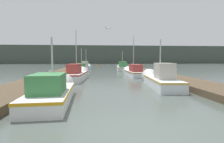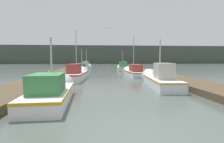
{
  "view_description": "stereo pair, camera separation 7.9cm",
  "coord_description": "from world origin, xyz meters",
  "px_view_note": "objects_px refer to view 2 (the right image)",
  "views": [
    {
      "loc": [
        -1.09,
        -4.11,
        1.92
      ],
      "look_at": [
        0.4,
        13.2,
        0.66
      ],
      "focal_mm": 28.0,
      "sensor_mm": 36.0,
      "label": 1
    },
    {
      "loc": [
        -1.01,
        -4.12,
        1.92
      ],
      "look_at": [
        0.4,
        13.2,
        0.66
      ],
      "focal_mm": 28.0,
      "sensor_mm": 36.0,
      "label": 2
    }
  ],
  "objects_px": {
    "fishing_boat_3": "(133,72)",
    "mooring_piling_2": "(132,67)",
    "fishing_boat_0": "(53,91)",
    "mooring_piling_0": "(74,70)",
    "fishing_boat_4": "(82,70)",
    "fishing_boat_1": "(158,79)",
    "fishing_boat_5": "(123,67)",
    "fishing_boat_6": "(87,67)",
    "mooring_piling_3": "(51,80)",
    "mooring_piling_1": "(67,73)",
    "channel_buoy": "(99,66)",
    "seagull_lead": "(108,28)",
    "fishing_boat_2": "(77,74)"
  },
  "relations": [
    {
      "from": "fishing_boat_3",
      "to": "mooring_piling_2",
      "type": "relative_size",
      "value": 4.82
    },
    {
      "from": "fishing_boat_0",
      "to": "fishing_boat_3",
      "type": "relative_size",
      "value": 0.94
    },
    {
      "from": "mooring_piling_0",
      "to": "fishing_boat_4",
      "type": "bearing_deg",
      "value": 58.15
    },
    {
      "from": "fishing_boat_0",
      "to": "mooring_piling_2",
      "type": "distance_m",
      "value": 20.36
    },
    {
      "from": "fishing_boat_1",
      "to": "fishing_boat_5",
      "type": "bearing_deg",
      "value": 95.68
    },
    {
      "from": "fishing_boat_1",
      "to": "fishing_boat_6",
      "type": "height_order",
      "value": "fishing_boat_6"
    },
    {
      "from": "mooring_piling_0",
      "to": "fishing_boat_5",
      "type": "bearing_deg",
      "value": 42.07
    },
    {
      "from": "fishing_boat_1",
      "to": "fishing_boat_3",
      "type": "relative_size",
      "value": 1.1
    },
    {
      "from": "mooring_piling_3",
      "to": "fishing_boat_0",
      "type": "bearing_deg",
      "value": -73.3
    },
    {
      "from": "mooring_piling_1",
      "to": "channel_buoy",
      "type": "xyz_separation_m",
      "value": [
        3.45,
        23.11,
        -0.34
      ]
    },
    {
      "from": "mooring_piling_2",
      "to": "fishing_boat_0",
      "type": "bearing_deg",
      "value": -111.71
    },
    {
      "from": "fishing_boat_0",
      "to": "fishing_boat_5",
      "type": "xyz_separation_m",
      "value": [
        6.27,
        20.97,
        0.04
      ]
    },
    {
      "from": "fishing_boat_1",
      "to": "channel_buoy",
      "type": "bearing_deg",
      "value": 103.01
    },
    {
      "from": "mooring_piling_1",
      "to": "seagull_lead",
      "type": "bearing_deg",
      "value": -48.27
    },
    {
      "from": "fishing_boat_5",
      "to": "mooring_piling_0",
      "type": "xyz_separation_m",
      "value": [
        -7.26,
        -6.55,
        0.02
      ]
    },
    {
      "from": "mooring_piling_3",
      "to": "seagull_lead",
      "type": "height_order",
      "value": "seagull_lead"
    },
    {
      "from": "seagull_lead",
      "to": "fishing_boat_2",
      "type": "bearing_deg",
      "value": -62.91
    },
    {
      "from": "fishing_boat_0",
      "to": "fishing_boat_3",
      "type": "distance_m",
      "value": 13.01
    },
    {
      "from": "fishing_boat_0",
      "to": "seagull_lead",
      "type": "relative_size",
      "value": 10.08
    },
    {
      "from": "mooring_piling_2",
      "to": "seagull_lead",
      "type": "height_order",
      "value": "seagull_lead"
    },
    {
      "from": "mooring_piling_2",
      "to": "seagull_lead",
      "type": "distance_m",
      "value": 14.59
    },
    {
      "from": "channel_buoy",
      "to": "mooring_piling_1",
      "type": "bearing_deg",
      "value": -98.5
    },
    {
      "from": "mooring_piling_1",
      "to": "seagull_lead",
      "type": "distance_m",
      "value": 7.09
    },
    {
      "from": "fishing_boat_3",
      "to": "mooring_piling_1",
      "type": "height_order",
      "value": "fishing_boat_3"
    },
    {
      "from": "fishing_boat_4",
      "to": "mooring_piling_0",
      "type": "relative_size",
      "value": 5.16
    },
    {
      "from": "fishing_boat_1",
      "to": "fishing_boat_3",
      "type": "xyz_separation_m",
      "value": [
        -0.28,
        7.64,
        -0.04
      ]
    },
    {
      "from": "fishing_boat_5",
      "to": "seagull_lead",
      "type": "xyz_separation_m",
      "value": [
        -3.36,
        -15.4,
        3.84
      ]
    },
    {
      "from": "fishing_boat_0",
      "to": "fishing_boat_5",
      "type": "height_order",
      "value": "fishing_boat_5"
    },
    {
      "from": "mooring_piling_3",
      "to": "seagull_lead",
      "type": "distance_m",
      "value": 5.88
    },
    {
      "from": "fishing_boat_1",
      "to": "fishing_boat_4",
      "type": "relative_size",
      "value": 1.31
    },
    {
      "from": "channel_buoy",
      "to": "seagull_lead",
      "type": "xyz_separation_m",
      "value": [
        0.51,
        -27.56,
        4.18
      ]
    },
    {
      "from": "fishing_boat_4",
      "to": "mooring_piling_2",
      "type": "xyz_separation_m",
      "value": [
        7.61,
        3.04,
        0.23
      ]
    },
    {
      "from": "fishing_boat_0",
      "to": "fishing_boat_6",
      "type": "height_order",
      "value": "fishing_boat_6"
    },
    {
      "from": "fishing_boat_0",
      "to": "mooring_piling_1",
      "type": "relative_size",
      "value": 5.95
    },
    {
      "from": "fishing_boat_5",
      "to": "mooring_piling_2",
      "type": "xyz_separation_m",
      "value": [
        1.26,
        -2.06,
        0.15
      ]
    },
    {
      "from": "fishing_boat_4",
      "to": "mooring_piling_0",
      "type": "height_order",
      "value": "fishing_boat_4"
    },
    {
      "from": "fishing_boat_1",
      "to": "mooring_piling_1",
      "type": "bearing_deg",
      "value": 145.59
    },
    {
      "from": "fishing_boat_0",
      "to": "seagull_lead",
      "type": "distance_m",
      "value": 7.38
    },
    {
      "from": "fishing_boat_0",
      "to": "fishing_boat_4",
      "type": "distance_m",
      "value": 15.88
    },
    {
      "from": "mooring_piling_3",
      "to": "channel_buoy",
      "type": "xyz_separation_m",
      "value": [
        3.35,
        29.94,
        -0.45
      ]
    },
    {
      "from": "fishing_boat_3",
      "to": "fishing_boat_6",
      "type": "distance_m",
      "value": 14.86
    },
    {
      "from": "fishing_boat_0",
      "to": "mooring_piling_2",
      "type": "xyz_separation_m",
      "value": [
        7.53,
        18.91,
        0.19
      ]
    },
    {
      "from": "mooring_piling_3",
      "to": "mooring_piling_2",
      "type": "bearing_deg",
      "value": 61.64
    },
    {
      "from": "fishing_boat_6",
      "to": "channel_buoy",
      "type": "xyz_separation_m",
      "value": [
        2.44,
        8.14,
        -0.32
      ]
    },
    {
      "from": "fishing_boat_2",
      "to": "fishing_boat_4",
      "type": "height_order",
      "value": "fishing_boat_2"
    },
    {
      "from": "fishing_boat_4",
      "to": "fishing_boat_5",
      "type": "height_order",
      "value": "fishing_boat_4"
    },
    {
      "from": "fishing_boat_2",
      "to": "fishing_boat_4",
      "type": "distance_m",
      "value": 7.74
    },
    {
      "from": "mooring_piling_1",
      "to": "mooring_piling_3",
      "type": "relative_size",
      "value": 0.82
    },
    {
      "from": "fishing_boat_5",
      "to": "mooring_piling_1",
      "type": "xyz_separation_m",
      "value": [
        -7.33,
        -10.95,
        0.0
      ]
    },
    {
      "from": "seagull_lead",
      "to": "channel_buoy",
      "type": "bearing_deg",
      "value": -108.85
    }
  ]
}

